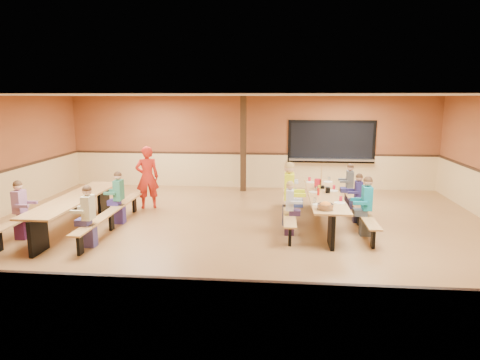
{
  "coord_description": "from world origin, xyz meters",
  "views": [
    {
      "loc": [
        0.94,
        -8.97,
        2.97
      ],
      "look_at": [
        0.08,
        0.31,
        1.15
      ],
      "focal_mm": 32.0,
      "sensor_mm": 36.0,
      "label": 1
    }
  ],
  "objects": [
    {
      "name": "ground",
      "position": [
        0.0,
        0.0,
        0.0
      ],
      "size": [
        12.0,
        12.0,
        0.0
      ],
      "primitive_type": "plane",
      "color": "brown",
      "rests_on": "ground"
    },
    {
      "name": "room_envelope",
      "position": [
        0.0,
        0.0,
        0.69
      ],
      "size": [
        12.04,
        10.04,
        3.02
      ],
      "color": "brown",
      "rests_on": "ground"
    },
    {
      "name": "kitchen_pass_through",
      "position": [
        2.6,
        4.96,
        1.49
      ],
      "size": [
        2.78,
        0.28,
        1.38
      ],
      "color": "black",
      "rests_on": "ground"
    },
    {
      "name": "structural_post",
      "position": [
        -0.2,
        4.4,
        1.5
      ],
      "size": [
        0.18,
        0.18,
        3.0
      ],
      "primitive_type": "cube",
      "color": "black",
      "rests_on": "ground"
    },
    {
      "name": "cafeteria_table_main",
      "position": [
        2.01,
        0.93,
        0.53
      ],
      "size": [
        1.91,
        3.7,
        0.74
      ],
      "color": "#B88549",
      "rests_on": "ground"
    },
    {
      "name": "cafeteria_table_second",
      "position": [
        -3.65,
        0.03,
        0.53
      ],
      "size": [
        1.91,
        3.7,
        0.74
      ],
      "color": "#B88549",
      "rests_on": "ground"
    },
    {
      "name": "seated_child_white_left",
      "position": [
        1.18,
        0.06,
        0.59
      ],
      "size": [
        0.35,
        0.29,
        1.17
      ],
      "primitive_type": null,
      "color": "silver",
      "rests_on": "ground"
    },
    {
      "name": "seated_adult_yellow",
      "position": [
        1.18,
        0.84,
        0.73
      ],
      "size": [
        0.49,
        0.4,
        1.46
      ],
      "primitive_type": null,
      "color": "#E2F117",
      "rests_on": "ground"
    },
    {
      "name": "seated_child_grey_left",
      "position": [
        1.18,
        2.19,
        0.58
      ],
      "size": [
        0.35,
        0.28,
        1.16
      ],
      "primitive_type": null,
      "color": "white",
      "rests_on": "ground"
    },
    {
      "name": "seated_child_teal_right",
      "position": [
        2.83,
        0.16,
        0.64
      ],
      "size": [
        0.41,
        0.33,
        1.29
      ],
      "primitive_type": null,
      "color": "#107589",
      "rests_on": "ground"
    },
    {
      "name": "seated_child_navy_right",
      "position": [
        2.83,
        1.17,
        0.59
      ],
      "size": [
        0.35,
        0.29,
        1.17
      ],
      "primitive_type": null,
      "color": "#221C4F",
      "rests_on": "ground"
    },
    {
      "name": "seated_child_char_right",
      "position": [
        2.83,
        2.47,
        0.6
      ],
      "size": [
        0.37,
        0.3,
        1.2
      ],
      "primitive_type": null,
      "color": "#4C5056",
      "rests_on": "ground"
    },
    {
      "name": "seated_child_purple_sec",
      "position": [
        -4.47,
        -0.75,
        0.62
      ],
      "size": [
        0.38,
        0.31,
        1.24
      ],
      "primitive_type": null,
      "color": "#8B5B7E",
      "rests_on": "ground"
    },
    {
      "name": "seated_child_green_sec",
      "position": [
        -2.82,
        0.55,
        0.62
      ],
      "size": [
        0.38,
        0.31,
        1.23
      ],
      "primitive_type": null,
      "color": "#2E7457",
      "rests_on": "ground"
    },
    {
      "name": "seated_child_tan_sec",
      "position": [
        -2.82,
        -1.08,
        0.62
      ],
      "size": [
        0.38,
        0.31,
        1.24
      ],
      "primitive_type": null,
      "color": "beige",
      "rests_on": "ground"
    },
    {
      "name": "standing_woman",
      "position": [
        -2.59,
        2.02,
        0.84
      ],
      "size": [
        0.72,
        0.61,
        1.69
      ],
      "primitive_type": "imported",
      "rotation": [
        0.0,
        0.0,
        3.54
      ],
      "color": "red",
      "rests_on": "ground"
    },
    {
      "name": "punch_pitcher",
      "position": [
        1.9,
        1.59,
        0.85
      ],
      "size": [
        0.16,
        0.16,
        0.22
      ],
      "primitive_type": "cylinder",
      "color": "red",
      "rests_on": "cafeteria_table_main"
    },
    {
      "name": "chip_bowl",
      "position": [
        1.88,
        -0.54,
        0.81
      ],
      "size": [
        0.32,
        0.32,
        0.15
      ],
      "primitive_type": null,
      "color": "orange",
      "rests_on": "cafeteria_table_main"
    },
    {
      "name": "napkin_dispenser",
      "position": [
        2.09,
        1.04,
        0.8
      ],
      "size": [
        0.1,
        0.14,
        0.13
      ],
      "primitive_type": "cube",
      "color": "black",
      "rests_on": "cafeteria_table_main"
    },
    {
      "name": "condiment_mustard",
      "position": [
        1.89,
        1.06,
        0.82
      ],
      "size": [
        0.06,
        0.06,
        0.17
      ],
      "primitive_type": "cylinder",
      "color": "yellow",
      "rests_on": "cafeteria_table_main"
    },
    {
      "name": "condiment_ketchup",
      "position": [
        1.85,
        0.76,
        0.82
      ],
      "size": [
        0.06,
        0.06,
        0.17
      ],
      "primitive_type": "cylinder",
      "color": "#B2140F",
      "rests_on": "cafeteria_table_main"
    },
    {
      "name": "table_paddle",
      "position": [
        1.98,
        1.54,
        0.88
      ],
      "size": [
        0.16,
        0.16,
        0.56
      ],
      "color": "black",
      "rests_on": "cafeteria_table_main"
    },
    {
      "name": "place_settings",
      "position": [
        2.01,
        0.93,
        0.8
      ],
      "size": [
        0.65,
        3.3,
        0.11
      ],
      "primitive_type": null,
      "color": "beige",
      "rests_on": "cafeteria_table_main"
    }
  ]
}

